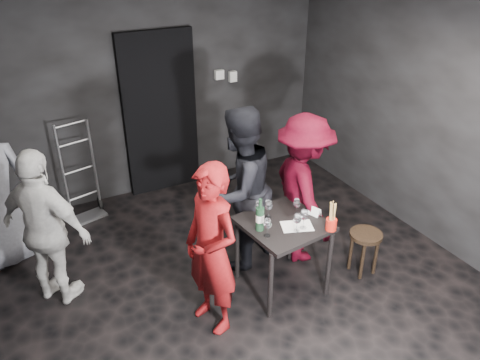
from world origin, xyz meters
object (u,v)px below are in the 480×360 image
hand_truck (85,199)px  tasting_table (283,231)px  server_red (211,247)px  wine_bottle (260,218)px  man_maroon (303,185)px  breadstick_cup (332,217)px  bystander_cream (46,227)px  woman_black (239,179)px  stool (365,242)px

hand_truck → tasting_table: (1.43, -2.23, 0.43)m
server_red → tasting_table: bearing=83.2°
hand_truck → tasting_table: bearing=-71.6°
wine_bottle → man_maroon: bearing=26.0°
hand_truck → breadstick_cup: size_ratio=3.96×
server_red → bystander_cream: bearing=-145.7°
hand_truck → woman_black: size_ratio=0.62×
woman_black → wine_bottle: 0.58m
stool → bystander_cream: 3.04m
man_maroon → breadstick_cup: size_ratio=5.60×
breadstick_cup → wine_bottle: bearing=152.2°
wine_bottle → tasting_table: bearing=0.4°
man_maroon → bystander_cream: (-2.41, 0.51, -0.05)m
tasting_table → breadstick_cup: (0.31, -0.30, 0.24)m
hand_truck → man_maroon: man_maroon is taller
hand_truck → woman_black: bearing=-67.3°
server_red → wine_bottle: (0.53, 0.12, 0.05)m
hand_truck → man_maroon: 2.74m
bystander_cream → man_maroon: bearing=-144.2°
tasting_table → man_maroon: bearing=37.3°
breadstick_cup → stool: bearing=10.1°
server_red → breadstick_cup: 1.12m
man_maroon → wine_bottle: man_maroon is taller
stool → wine_bottle: 1.24m
woman_black → tasting_table: bearing=84.6°
man_maroon → bystander_cream: man_maroon is taller
man_maroon → wine_bottle: (-0.71, -0.34, 0.02)m
server_red → bystander_cream: size_ratio=1.02×
stool → breadstick_cup: 0.76m
server_red → breadstick_cup: server_red is taller
hand_truck → bystander_cream: bearing=-125.2°
hand_truck → bystander_cream: 1.59m
bystander_cream → woman_black: bearing=-141.6°
tasting_table → hand_truck: bearing=122.7°
hand_truck → bystander_cream: bystander_cream is taller
hand_truck → bystander_cream: size_ratio=0.76×
hand_truck → wine_bottle: bearing=-76.5°
stool → breadstick_cup: size_ratio=1.54×
tasting_table → man_maroon: size_ratio=0.44×
tasting_table → man_maroon: (0.45, 0.34, 0.20)m
stool → man_maroon: 0.84m
server_red → woman_black: 0.93m
stool → woman_black: size_ratio=0.24×
bystander_cream → wine_bottle: 1.91m
hand_truck → wine_bottle: size_ratio=3.81×
tasting_table → breadstick_cup: bearing=-44.2°
tasting_table → breadstick_cup: breadstick_cup is taller
tasting_table → man_maroon: man_maroon is taller
man_maroon → breadstick_cup: bearing=177.9°
bystander_cream → wine_bottle: size_ratio=5.05×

